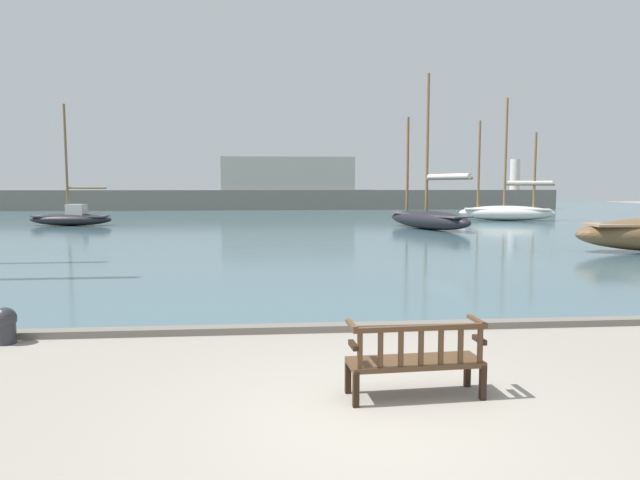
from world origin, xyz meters
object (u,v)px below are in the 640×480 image
(mooring_bollard, at_px, (5,324))
(park_bench, at_px, (416,359))
(sailboat_outer_starboard, at_px, (71,217))
(sailboat_distant_harbor, at_px, (507,210))
(sailboat_outer_port, at_px, (428,217))

(mooring_bollard, bearing_deg, park_bench, -25.74)
(sailboat_outer_starboard, xyz_separation_m, mooring_bollard, (7.85, -26.64, -0.29))
(sailboat_distant_harbor, xyz_separation_m, sailboat_outer_port, (-7.63, -7.14, -0.04))
(sailboat_outer_starboard, distance_m, sailboat_distant_harbor, 28.70)
(sailboat_outer_starboard, bearing_deg, sailboat_distant_harbor, 4.88)
(sailboat_outer_starboard, distance_m, mooring_bollard, 27.78)
(sailboat_outer_starboard, bearing_deg, sailboat_outer_port, -12.63)
(sailboat_distant_harbor, bearing_deg, sailboat_outer_port, -136.91)
(sailboat_outer_starboard, distance_m, sailboat_outer_port, 21.48)
(sailboat_distant_harbor, distance_m, mooring_bollard, 35.73)
(sailboat_outer_starboard, height_order, mooring_bollard, sailboat_outer_starboard)
(park_bench, bearing_deg, sailboat_outer_port, 73.88)
(sailboat_outer_starboard, relative_size, sailboat_outer_port, 0.85)
(park_bench, relative_size, sailboat_outer_port, 0.19)
(sailboat_outer_port, relative_size, mooring_bollard, 14.67)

